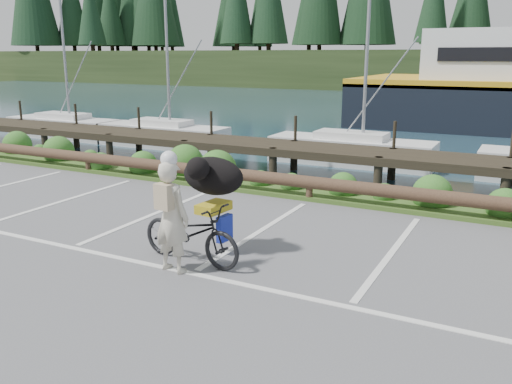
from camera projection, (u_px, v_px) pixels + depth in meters
ground at (206, 265)px, 8.96m from camera, size 72.00×72.00×0.00m
harbor_backdrop at (506, 79)px, 76.37m from camera, size 170.00×160.00×30.00m
vegetation_strip at (320, 192)px, 13.51m from camera, size 34.00×1.60×0.10m
log_rail at (309, 201)px, 12.92m from camera, size 32.00×0.30×0.60m
bicycle at (191, 233)px, 8.98m from camera, size 2.03×0.89×1.03m
cyclist at (171, 217)px, 8.51m from camera, size 0.70×0.50×1.81m
dog at (213, 176)px, 9.28m from camera, size 0.68×1.20×0.66m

